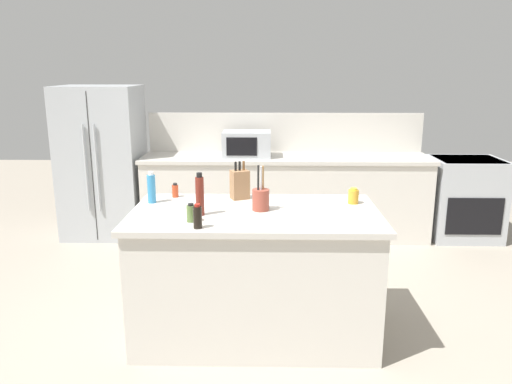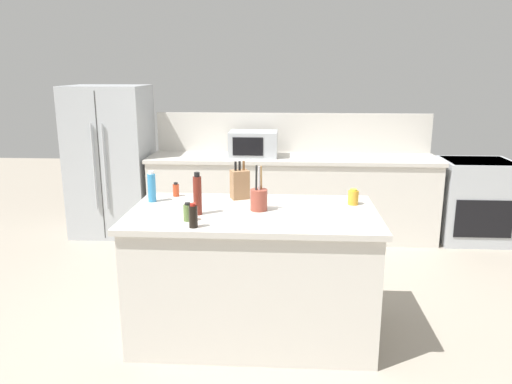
# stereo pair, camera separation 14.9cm
# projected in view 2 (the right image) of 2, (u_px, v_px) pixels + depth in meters

# --- Properties ---
(ground_plane) EXTENTS (14.00, 14.00, 0.00)m
(ground_plane) POSITION_uv_depth(u_px,v_px,m) (253.00, 332.00, 3.72)
(ground_plane) COLOR gray
(back_counter_run) EXTENTS (3.25, 0.66, 0.94)m
(back_counter_run) POSITION_uv_depth(u_px,v_px,m) (292.00, 197.00, 5.72)
(back_counter_run) COLOR beige
(back_counter_run) RESTS_ON ground_plane
(wall_backsplash) EXTENTS (3.21, 0.03, 0.46)m
(wall_backsplash) POSITION_uv_depth(u_px,v_px,m) (293.00, 133.00, 5.85)
(wall_backsplash) COLOR beige
(wall_backsplash) RESTS_ON back_counter_run
(kitchen_island) EXTENTS (1.74, 0.96, 0.94)m
(kitchen_island) POSITION_uv_depth(u_px,v_px,m) (253.00, 273.00, 3.60)
(kitchen_island) COLOR beige
(kitchen_island) RESTS_ON ground_plane
(refrigerator) EXTENTS (0.88, 0.75, 1.72)m
(refrigerator) POSITION_uv_depth(u_px,v_px,m) (111.00, 161.00, 5.79)
(refrigerator) COLOR #ADB2B7
(refrigerator) RESTS_ON ground_plane
(range_oven) EXTENTS (0.76, 0.65, 0.92)m
(range_oven) POSITION_uv_depth(u_px,v_px,m) (474.00, 200.00, 5.60)
(range_oven) COLOR #ADB2B7
(range_oven) RESTS_ON ground_plane
(microwave) EXTENTS (0.53, 0.39, 0.28)m
(microwave) POSITION_uv_depth(u_px,v_px,m) (253.00, 144.00, 5.59)
(microwave) COLOR #ADB2B7
(microwave) RESTS_ON back_counter_run
(knife_block) EXTENTS (0.16, 0.14, 0.29)m
(knife_block) POSITION_uv_depth(u_px,v_px,m) (240.00, 184.00, 3.80)
(knife_block) COLOR #936B47
(knife_block) RESTS_ON kitchen_island
(utensil_crock) EXTENTS (0.12, 0.12, 0.32)m
(utensil_crock) POSITION_uv_depth(u_px,v_px,m) (259.00, 199.00, 3.49)
(utensil_crock) COLOR brown
(utensil_crock) RESTS_ON kitchen_island
(honey_jar) EXTENTS (0.08, 0.08, 0.12)m
(honey_jar) POSITION_uv_depth(u_px,v_px,m) (353.00, 197.00, 3.65)
(honey_jar) COLOR gold
(honey_jar) RESTS_ON kitchen_island
(spice_jar_paprika) EXTENTS (0.05, 0.05, 0.11)m
(spice_jar_paprika) POSITION_uv_depth(u_px,v_px,m) (176.00, 190.00, 3.88)
(spice_jar_paprika) COLOR #B73D1E
(spice_jar_paprika) RESTS_ON kitchen_island
(dish_soap_bottle) EXTENTS (0.06, 0.06, 0.24)m
(dish_soap_bottle) POSITION_uv_depth(u_px,v_px,m) (152.00, 187.00, 3.71)
(dish_soap_bottle) COLOR #3384BC
(dish_soap_bottle) RESTS_ON kitchen_island
(vinegar_bottle) EXTENTS (0.06, 0.06, 0.29)m
(vinegar_bottle) POSITION_uv_depth(u_px,v_px,m) (197.00, 195.00, 3.38)
(vinegar_bottle) COLOR maroon
(vinegar_bottle) RESTS_ON kitchen_island
(soy_sauce_bottle) EXTENTS (0.05, 0.05, 0.16)m
(soy_sauce_bottle) POSITION_uv_depth(u_px,v_px,m) (193.00, 216.00, 3.12)
(soy_sauce_bottle) COLOR black
(soy_sauce_bottle) RESTS_ON kitchen_island
(spice_jar_oregano) EXTENTS (0.06, 0.06, 0.12)m
(spice_jar_oregano) POSITION_uv_depth(u_px,v_px,m) (188.00, 212.00, 3.26)
(spice_jar_oregano) COLOR #567038
(spice_jar_oregano) RESTS_ON kitchen_island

